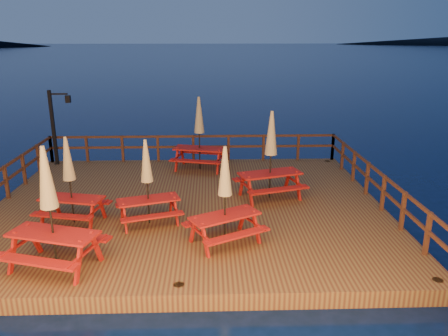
# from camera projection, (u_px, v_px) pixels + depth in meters

# --- Properties ---
(ground) EXTENTS (500.00, 500.00, 0.00)m
(ground) POSITION_uv_depth(u_px,v_px,m) (189.00, 216.00, 13.77)
(ground) COLOR black
(ground) RESTS_ON ground
(deck) EXTENTS (12.00, 10.00, 0.40)m
(deck) POSITION_uv_depth(u_px,v_px,m) (189.00, 210.00, 13.72)
(deck) COLOR #4F2919
(deck) RESTS_ON ground
(deck_piles) EXTENTS (11.44, 9.44, 1.40)m
(deck_piles) POSITION_uv_depth(u_px,v_px,m) (189.00, 224.00, 13.86)
(deck_piles) COLOR #3D2413
(deck_piles) RESTS_ON ground
(railing) EXTENTS (11.80, 9.75, 1.10)m
(railing) POSITION_uv_depth(u_px,v_px,m) (190.00, 164.00, 15.13)
(railing) COLOR #3D2413
(railing) RESTS_ON deck
(lamp_post) EXTENTS (0.85, 0.18, 3.00)m
(lamp_post) POSITION_uv_depth(u_px,v_px,m) (56.00, 121.00, 17.30)
(lamp_post) COLOR black
(lamp_post) RESTS_ON deck
(picnic_table_0) EXTENTS (2.00, 1.77, 2.48)m
(picnic_table_0) POSITION_uv_depth(u_px,v_px,m) (70.00, 179.00, 11.95)
(picnic_table_0) COLOR maroon
(picnic_table_0) RESTS_ON deck
(picnic_table_1) EXTENTS (2.38, 2.14, 2.85)m
(picnic_table_1) POSITION_uv_depth(u_px,v_px,m) (50.00, 207.00, 9.53)
(picnic_table_1) COLOR maroon
(picnic_table_1) RESTS_ON deck
(picnic_table_2) EXTENTS (2.03, 1.84, 2.41)m
(picnic_table_2) POSITION_uv_depth(u_px,v_px,m) (147.00, 181.00, 11.91)
(picnic_table_2) COLOR maroon
(picnic_table_2) RESTS_ON deck
(picnic_table_3) EXTENTS (2.25, 2.12, 2.53)m
(picnic_table_3) POSITION_uv_depth(u_px,v_px,m) (225.00, 194.00, 10.75)
(picnic_table_3) COLOR maroon
(picnic_table_3) RESTS_ON deck
(picnic_table_4) EXTENTS (2.37, 2.14, 2.84)m
(picnic_table_4) POSITION_uv_depth(u_px,v_px,m) (271.00, 154.00, 13.75)
(picnic_table_4) COLOR maroon
(picnic_table_4) RESTS_ON deck
(picnic_table_5) EXTENTS (2.32, 2.07, 2.83)m
(picnic_table_5) POSITION_uv_depth(u_px,v_px,m) (199.00, 132.00, 16.76)
(picnic_table_5) COLOR maroon
(picnic_table_5) RESTS_ON deck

